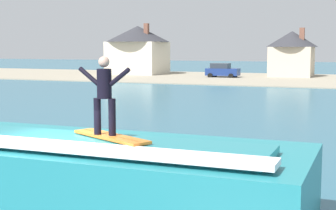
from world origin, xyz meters
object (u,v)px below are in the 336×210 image
Objects in this scene: house_with_chimney at (138,47)px; house_small_cottage at (292,52)px; surfboard at (111,137)px; car_near_shore at (222,71)px; surfer at (104,91)px; wave_crest at (96,178)px.

house_small_cottage is (21.24, 1.51, -0.56)m from house_with_chimney.
car_near_shore is (-12.20, 52.22, -0.98)m from surfboard.
car_near_shore is 9.52m from house_small_cottage.
house_small_cottage reaches higher than surfboard.
surfer is 57.12m from house_small_cottage.
wave_crest is 2.33× the size of car_near_shore.
surfer is 0.19× the size of house_with_chimney.
wave_crest is 1.46× the size of house_small_cottage.
wave_crest is 2.08m from surfer.
wave_crest is 1.06× the size of house_with_chimney.
house_with_chimney reaches higher than wave_crest.
house_small_cottage is (-4.14, 56.97, 0.38)m from surfer.
surfer is 61.00m from house_with_chimney.
surfboard is at bearing -65.29° from house_with_chimney.
wave_crest is 4.30× the size of surfboard.
wave_crest is at bearing -86.22° from house_small_cottage.
car_near_shore is (-12.06, 52.24, -1.98)m from surfer.
house_with_chimney is 21.30m from house_small_cottage.
surfer is at bearing -174.21° from surfboard.
surfboard reaches higher than wave_crest.
house_small_cottage is at bearing 4.07° from house_with_chimney.
surfer is 0.42× the size of car_near_shore.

